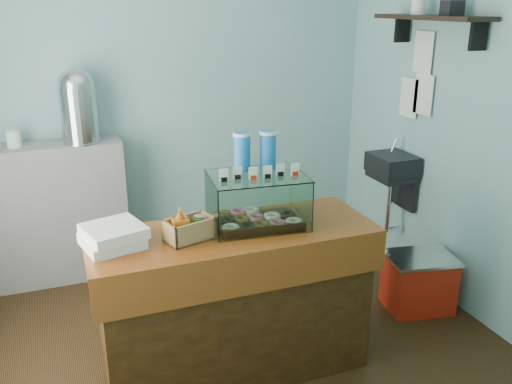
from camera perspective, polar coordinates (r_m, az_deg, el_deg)
name	(u,v)px	position (r m, az deg, el deg)	size (l,w,h in m)	color
ground	(223,343)	(3.66, -3.50, -15.61)	(3.50, 3.50, 0.00)	black
room_shell	(221,78)	(3.04, -3.73, 11.91)	(3.54, 3.04, 2.82)	#7EB6B8
counter	(234,301)	(3.21, -2.29, -11.37)	(1.60, 0.60, 0.90)	#482A0D
back_shelf	(60,213)	(4.48, -19.91, -2.08)	(1.00, 0.32, 1.10)	gray
display_case	(256,195)	(3.06, 0.00, -0.29)	(0.57, 0.44, 0.51)	black
condiment_crate	(187,228)	(2.89, -7.26, -3.80)	(0.28, 0.22, 0.20)	#A58752
pastry_boxes	(113,236)	(2.90, -14.83, -4.51)	(0.36, 0.35, 0.11)	white
coffee_urn	(78,104)	(4.25, -18.23, 8.81)	(0.30, 0.30, 0.55)	silver
red_cooler	(418,282)	(4.09, 16.72, -9.07)	(0.52, 0.43, 0.41)	red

